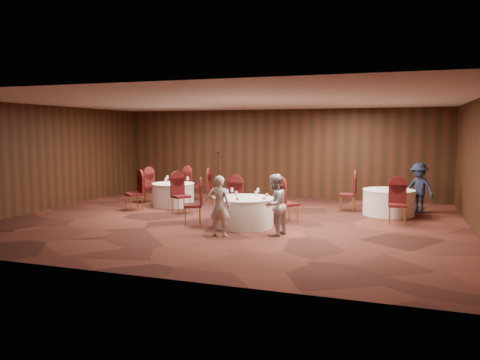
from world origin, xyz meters
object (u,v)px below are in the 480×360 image
(table_left, at_px, (173,194))
(woman_b, at_px, (274,205))
(woman_a, at_px, (219,206))
(mic_stand, at_px, (218,185))
(man_c, at_px, (419,188))
(table_right, at_px, (389,202))
(table_main, at_px, (244,212))

(table_left, bearing_deg, woman_b, -36.62)
(woman_a, bearing_deg, mic_stand, -67.68)
(man_c, bearing_deg, mic_stand, -152.95)
(table_right, bearing_deg, table_main, -140.06)
(mic_stand, relative_size, woman_a, 1.20)
(table_right, bearing_deg, woman_a, -131.36)
(table_left, height_order, man_c, man_c)
(table_main, distance_m, mic_stand, 4.83)
(table_main, xyz_separation_m, table_left, (-3.18, 2.35, 0.00))
(mic_stand, relative_size, man_c, 1.14)
(table_main, xyz_separation_m, woman_a, (-0.18, -1.23, 0.33))
(table_left, distance_m, table_right, 6.65)
(table_right, distance_m, woman_a, 5.50)
(mic_stand, distance_m, woman_a, 5.87)
(woman_b, height_order, man_c, man_c)
(table_left, height_order, woman_b, woman_b)
(table_main, relative_size, man_c, 1.04)
(woman_a, distance_m, man_c, 6.57)
(man_c, bearing_deg, table_main, -107.56)
(table_main, height_order, woman_a, woman_a)
(table_right, bearing_deg, table_left, -175.39)
(table_main, distance_m, woman_a, 1.29)
(table_right, relative_size, man_c, 0.99)
(mic_stand, bearing_deg, woman_a, -68.24)
(woman_b, xyz_separation_m, man_c, (3.27, 4.35, 0.02))
(table_right, height_order, woman_a, woman_a)
(woman_a, relative_size, woman_b, 0.98)
(table_left, distance_m, woman_a, 4.68)
(table_right, relative_size, woman_a, 1.04)
(mic_stand, bearing_deg, man_c, -5.29)
(table_main, relative_size, woman_a, 1.09)
(table_right, bearing_deg, woman_b, -123.92)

